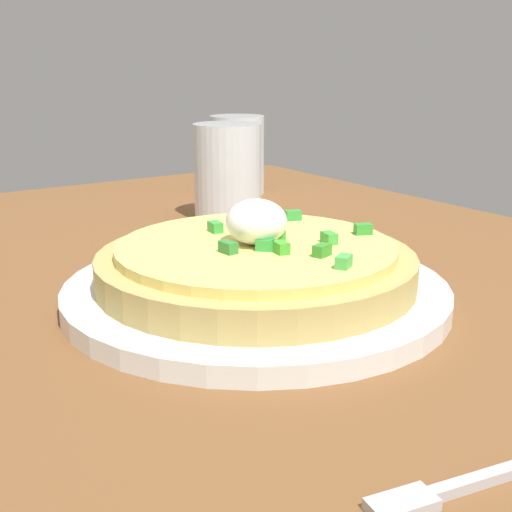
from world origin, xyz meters
TOP-DOWN VIEW (x-y plane):
  - dining_table at (0.00, 0.00)cm, footprint 92.14×70.22cm
  - plate at (6.99, -3.55)cm, footprint 27.80×27.80cm
  - pizza at (7.00, -3.53)cm, footprint 22.92×22.92cm
  - cup_near at (-28.73, 17.62)cm, footprint 7.04×7.04cm
  - cup_far at (-16.41, 8.52)cm, footprint 7.35×7.35cm
  - fork at (30.39, -8.71)cm, footprint 3.06×11.74cm

SIDE VIEW (x-z plane):
  - dining_table at x=0.00cm, z-range 0.00..2.54cm
  - fork at x=30.39cm, z-range 2.54..3.04cm
  - plate at x=6.99cm, z-range 2.54..3.96cm
  - pizza at x=7.00cm, z-range 2.42..8.56cm
  - cup_near at x=-28.73cm, z-range 2.17..12.20cm
  - cup_far at x=-16.41cm, z-range 2.09..12.50cm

